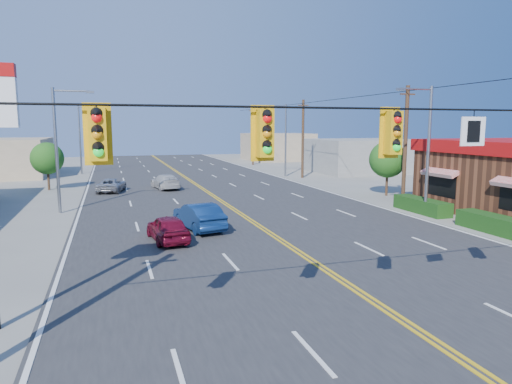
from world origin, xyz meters
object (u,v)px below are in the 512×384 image
object	(u,v)px
signal_span	(429,154)
car_magenta	(168,229)
car_blue	(199,217)
car_silver	(111,186)
car_white	(166,182)

from	to	relation	value
signal_span	car_magenta	world-z (taller)	signal_span
car_magenta	car_blue	distance (m)	2.82
signal_span	car_silver	distance (m)	31.99
signal_span	car_white	xyz separation A→B (m)	(-3.01, 31.25, -4.24)
car_blue	car_magenta	bearing A→B (deg)	36.84
signal_span	car_silver	world-z (taller)	signal_span
signal_span	car_silver	bearing A→B (deg)	103.91
signal_span	car_blue	bearing A→B (deg)	102.69
car_white	signal_span	bearing A→B (deg)	86.60
car_blue	car_silver	xyz separation A→B (m)	(-4.39, 16.44, -0.15)
car_white	car_silver	size ratio (longest dim) A/B	1.09
signal_span	car_blue	xyz separation A→B (m)	(-3.23, 14.33, -4.17)
car_magenta	car_silver	size ratio (longest dim) A/B	0.92
signal_span	car_silver	size ratio (longest dim) A/B	5.92
car_magenta	signal_span	bearing A→B (deg)	106.37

